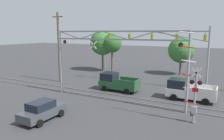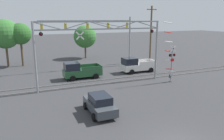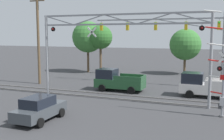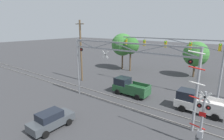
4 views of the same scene
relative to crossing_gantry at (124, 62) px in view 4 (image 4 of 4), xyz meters
name	(u,v)px [view 4 (image 4 of 4)]	position (x,y,z in m)	size (l,w,h in m)	color
rail_track_near	(125,106)	(0.02, 0.28, -5.01)	(80.00, 0.08, 0.10)	gray
rail_track_far	(132,102)	(0.02, 1.72, -5.01)	(80.00, 0.08, 0.10)	gray
crossing_gantry	(124,62)	(0.00, 0.00, 0.00)	(14.16, 0.27, 7.06)	gray
crossing_signal_mast	(200,117)	(7.78, -1.93, -2.72)	(1.84, 0.35, 6.99)	gray
traffic_signal_span	(187,52)	(3.76, 8.61, 0.44)	(13.79, 0.39, 7.60)	gray
pickup_truck_lead	(129,87)	(-1.61, 3.70, -4.08)	(4.68, 2.19, 2.08)	#23512D
pickup_truck_following	(197,103)	(6.46, 3.93, -4.08)	(4.84, 2.19, 2.08)	silver
sedan_waiting	(51,120)	(-2.80, -7.02, -4.28)	(1.90, 3.87, 1.56)	#3D4247
utility_pole_left	(81,50)	(-10.89, 4.15, -0.13)	(1.80, 0.28, 9.56)	brown
background_tree_beyond_span	(131,46)	(-8.08, 14.43, -0.06)	(3.30, 3.30, 6.69)	brown
background_tree_far_left_verge	(196,54)	(3.01, 17.50, -1.02)	(4.20, 4.20, 6.15)	brown
background_tree_far_right_verge	(123,45)	(-10.23, 14.84, -0.03)	(4.46, 4.46, 7.27)	brown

